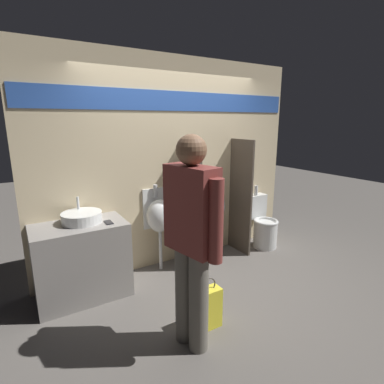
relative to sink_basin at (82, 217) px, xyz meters
name	(u,v)px	position (x,y,z in m)	size (l,w,h in m)	color
ground_plane	(199,275)	(1.28, -0.35, -0.89)	(16.00, 16.00, 0.00)	#5B5651
display_wall	(175,163)	(1.28, 0.25, 0.47)	(3.72, 0.07, 2.70)	beige
sink_counter	(82,261)	(-0.05, -0.06, -0.48)	(0.96, 0.56, 0.84)	gray
sink_basin	(82,217)	(0.00, 0.00, 0.00)	(0.42, 0.42, 0.25)	silver
cell_phone	(109,222)	(0.24, -0.17, -0.05)	(0.07, 0.14, 0.01)	#232328
divider_near_counter	(191,205)	(1.37, -0.01, -0.07)	(0.03, 0.47, 1.66)	#4C4238
divider_mid	(240,197)	(2.21, -0.01, -0.07)	(0.03, 0.47, 1.66)	#4C4238
urinal_near_counter	(159,216)	(0.95, 0.08, -0.16)	(0.34, 0.31, 1.11)	silver
urinal_far	(213,206)	(1.79, 0.08, -0.16)	(0.34, 0.31, 1.11)	silver
toilet	(262,225)	(2.62, -0.06, -0.56)	(0.39, 0.54, 0.92)	silver
person_in_vest	(191,236)	(0.59, -1.30, 0.11)	(0.29, 0.62, 1.81)	#666056
shopping_bag	(208,308)	(0.83, -1.20, -0.69)	(0.24, 0.13, 0.51)	yellow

